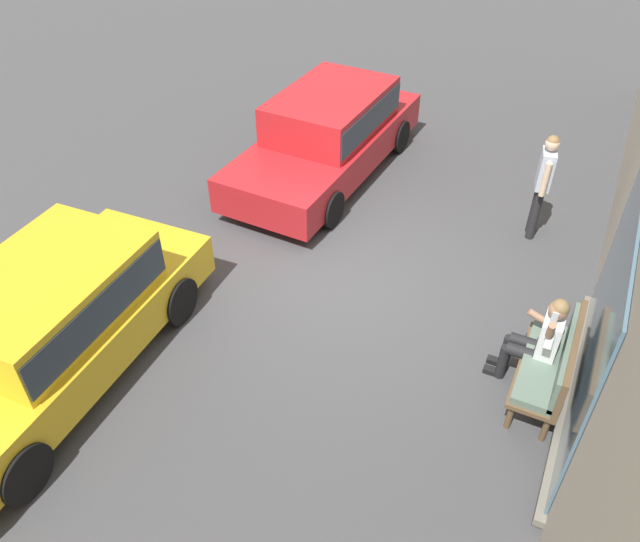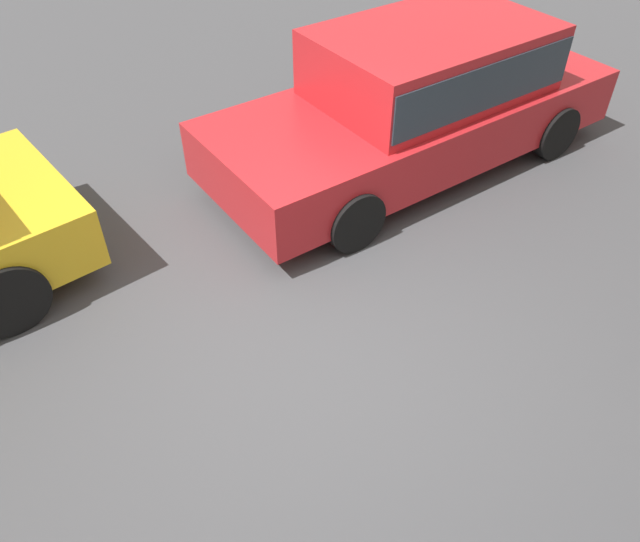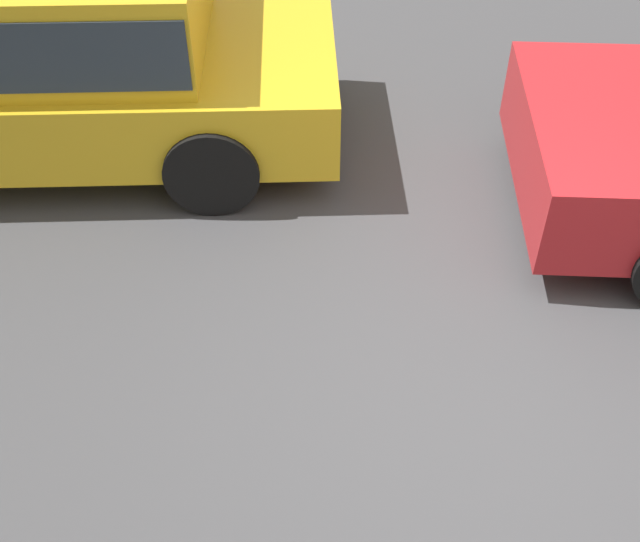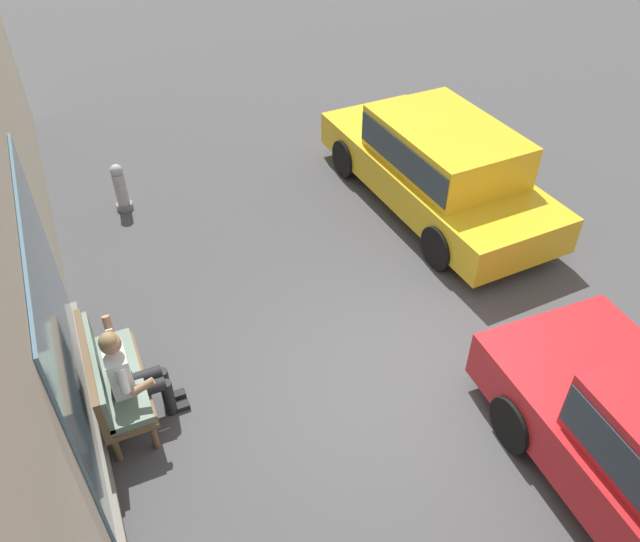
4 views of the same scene
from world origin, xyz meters
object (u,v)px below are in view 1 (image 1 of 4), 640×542
Objects in this scene: bench at (554,363)px; person_on_phone at (539,339)px; parked_car_mid at (49,321)px; parked_car_near at (328,131)px; pedestrian_standing at (543,179)px.

bench is 0.31m from person_on_phone.
bench is at bearing 111.41° from parked_car_mid.
parked_car_near is (-3.65, -4.56, 0.24)m from bench.
person_on_phone is at bearing 51.23° from parked_car_near.
person_on_phone is 5.56m from parked_car_near.
pedestrian_standing is at bearing -166.09° from bench.
bench is 5.86m from parked_car_mid.
parked_car_near is at bearing -128.71° from bench.
pedestrian_standing reaches higher than person_on_phone.
pedestrian_standing is (-3.08, -0.58, 0.32)m from person_on_phone.
parked_car_near reaches higher than parked_car_mid.
parked_car_near is 3.78m from pedestrian_standing.
bench is 3.38m from pedestrian_standing.
pedestrian_standing reaches higher than bench.
parked_car_mid is at bearing -68.59° from bench.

